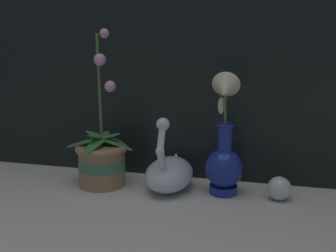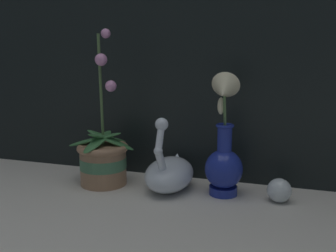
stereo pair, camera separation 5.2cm
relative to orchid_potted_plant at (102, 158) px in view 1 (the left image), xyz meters
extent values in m
plane|color=beige|center=(0.23, -0.11, -0.08)|extent=(2.80, 2.80, 0.00)
cylinder|color=#9E7556|center=(0.00, 0.00, -0.02)|extent=(0.13, 0.13, 0.12)
cylinder|color=#477A56|center=(0.00, 0.00, -0.02)|extent=(0.13, 0.13, 0.03)
torus|color=#9E7556|center=(0.00, 0.00, 0.03)|extent=(0.15, 0.15, 0.02)
cylinder|color=#4C6B3D|center=(0.00, 0.00, 0.19)|extent=(0.01, 0.02, 0.31)
ellipsoid|color=#38703D|center=(0.02, 0.00, 0.05)|extent=(0.14, 0.06, 0.06)
ellipsoid|color=#38703D|center=(0.01, 0.02, 0.05)|extent=(0.08, 0.16, 0.06)
ellipsoid|color=#38703D|center=(-0.02, 0.00, 0.05)|extent=(0.16, 0.06, 0.05)
ellipsoid|color=#38703D|center=(0.00, -0.02, 0.05)|extent=(0.05, 0.13, 0.05)
sphere|color=#DB8EC6|center=(0.01, 0.01, 0.34)|extent=(0.03, 0.03, 0.03)
sphere|color=#DB8EC6|center=(0.01, -0.01, 0.27)|extent=(0.03, 0.03, 0.03)
sphere|color=#DB8EC6|center=(0.04, -0.02, 0.21)|extent=(0.03, 0.03, 0.03)
ellipsoid|color=silver|center=(0.19, 0.01, -0.03)|extent=(0.13, 0.19, 0.09)
cone|color=silver|center=(0.19, 0.08, -0.02)|extent=(0.06, 0.07, 0.07)
cylinder|color=silver|center=(0.19, -0.06, 0.02)|extent=(0.02, 0.06, 0.07)
sphere|color=silver|center=(0.19, -0.08, 0.05)|extent=(0.02, 0.02, 0.02)
cylinder|color=silver|center=(0.19, -0.07, 0.09)|extent=(0.02, 0.04, 0.07)
sphere|color=silver|center=(0.19, -0.05, 0.12)|extent=(0.03, 0.03, 0.03)
cylinder|color=navy|center=(0.34, 0.02, -0.07)|extent=(0.08, 0.08, 0.02)
ellipsoid|color=navy|center=(0.34, 0.02, -0.01)|extent=(0.10, 0.10, 0.11)
cylinder|color=navy|center=(0.34, 0.02, 0.07)|extent=(0.04, 0.04, 0.07)
torus|color=navy|center=(0.34, 0.02, 0.11)|extent=(0.05, 0.05, 0.01)
cylinder|color=#567A47|center=(0.34, 0.01, 0.15)|extent=(0.01, 0.03, 0.08)
cone|color=beige|center=(0.34, -0.01, 0.20)|extent=(0.07, 0.08, 0.09)
ellipsoid|color=beige|center=(0.33, 0.01, 0.16)|extent=(0.02, 0.02, 0.04)
sphere|color=silver|center=(0.49, 0.01, -0.05)|extent=(0.06, 0.06, 0.06)
camera|label=1|loc=(0.45, -0.99, 0.30)|focal=42.00mm
camera|label=2|loc=(0.50, -0.97, 0.30)|focal=42.00mm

